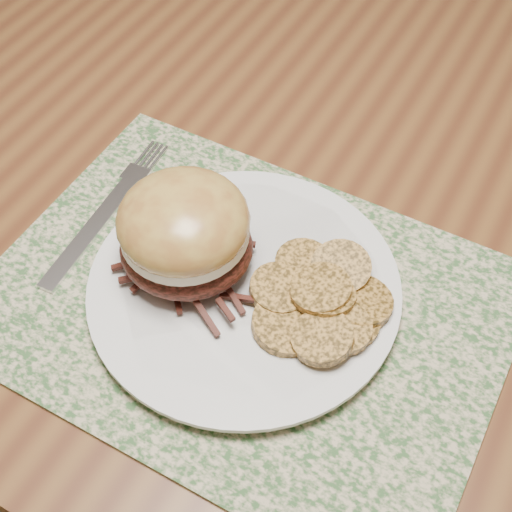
{
  "coord_description": "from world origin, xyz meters",
  "views": [
    {
      "loc": [
        0.11,
        -0.51,
        1.28
      ],
      "look_at": [
        -0.07,
        -0.18,
        0.79
      ],
      "focal_mm": 50.0,
      "sensor_mm": 36.0,
      "label": 1
    }
  ],
  "objects_px": {
    "dining_table": "(394,235)",
    "fork": "(108,210)",
    "dinner_plate": "(244,288)",
    "pork_sandwich": "(185,232)"
  },
  "relations": [
    {
      "from": "dining_table",
      "to": "dinner_plate",
      "type": "relative_size",
      "value": 5.77
    },
    {
      "from": "pork_sandwich",
      "to": "fork",
      "type": "relative_size",
      "value": 0.7
    },
    {
      "from": "dining_table",
      "to": "fork",
      "type": "xyz_separation_m",
      "value": [
        -0.24,
        -0.18,
        0.09
      ]
    },
    {
      "from": "dining_table",
      "to": "pork_sandwich",
      "type": "xyz_separation_m",
      "value": [
        -0.13,
        -0.2,
        0.14
      ]
    },
    {
      "from": "pork_sandwich",
      "to": "dining_table",
      "type": "bearing_deg",
      "value": 38.69
    },
    {
      "from": "dinner_plate",
      "to": "fork",
      "type": "distance_m",
      "value": 0.17
    },
    {
      "from": "fork",
      "to": "dinner_plate",
      "type": "bearing_deg",
      "value": -11.27
    },
    {
      "from": "dining_table",
      "to": "fork",
      "type": "distance_m",
      "value": 0.31
    },
    {
      "from": "dinner_plate",
      "to": "dining_table",
      "type": "bearing_deg",
      "value": 68.89
    },
    {
      "from": "pork_sandwich",
      "to": "fork",
      "type": "xyz_separation_m",
      "value": [
        -0.11,
        0.03,
        -0.06
      ]
    }
  ]
}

